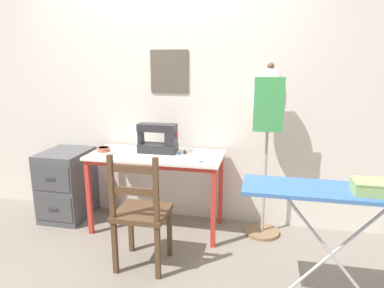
{
  "coord_description": "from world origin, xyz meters",
  "views": [
    {
      "loc": [
        0.97,
        -2.65,
        1.6
      ],
      "look_at": [
        0.35,
        0.25,
        0.87
      ],
      "focal_mm": 32.0,
      "sensor_mm": 36.0,
      "label": 1
    }
  ],
  "objects_px": {
    "storage_box": "(372,187)",
    "fabric_bowl": "(104,149)",
    "wooden_chair": "(141,213)",
    "dress_form": "(268,113)",
    "thread_spool_near_machine": "(179,153)",
    "filing_cabinet": "(67,184)",
    "ironing_board": "(338,197)",
    "scissors": "(203,161)",
    "thread_spool_mid_table": "(185,152)",
    "sewing_machine": "(159,139)"
  },
  "relations": [
    {
      "from": "scissors",
      "to": "thread_spool_near_machine",
      "type": "distance_m",
      "value": 0.3
    },
    {
      "from": "fabric_bowl",
      "to": "thread_spool_near_machine",
      "type": "relative_size",
      "value": 3.29
    },
    {
      "from": "fabric_bowl",
      "to": "filing_cabinet",
      "type": "xyz_separation_m",
      "value": [
        -0.47,
        0.07,
        -0.42
      ]
    },
    {
      "from": "thread_spool_mid_table",
      "to": "dress_form",
      "type": "bearing_deg",
      "value": 3.75
    },
    {
      "from": "scissors",
      "to": "storage_box",
      "type": "xyz_separation_m",
      "value": [
        1.12,
        -0.75,
        0.14
      ]
    },
    {
      "from": "thread_spool_mid_table",
      "to": "storage_box",
      "type": "bearing_deg",
      "value": -35.45
    },
    {
      "from": "dress_form",
      "to": "sewing_machine",
      "type": "bearing_deg",
      "value": -178.25
    },
    {
      "from": "sewing_machine",
      "to": "ironing_board",
      "type": "bearing_deg",
      "value": -33.34
    },
    {
      "from": "thread_spool_near_machine",
      "to": "thread_spool_mid_table",
      "type": "xyz_separation_m",
      "value": [
        0.05,
        0.04,
        0.0
      ]
    },
    {
      "from": "storage_box",
      "to": "wooden_chair",
      "type": "bearing_deg",
      "value": 170.07
    },
    {
      "from": "fabric_bowl",
      "to": "thread_spool_mid_table",
      "type": "distance_m",
      "value": 0.78
    },
    {
      "from": "wooden_chair",
      "to": "filing_cabinet",
      "type": "bearing_deg",
      "value": 147.1
    },
    {
      "from": "fabric_bowl",
      "to": "filing_cabinet",
      "type": "height_order",
      "value": "fabric_bowl"
    },
    {
      "from": "scissors",
      "to": "storage_box",
      "type": "relative_size",
      "value": 0.55
    },
    {
      "from": "sewing_machine",
      "to": "scissors",
      "type": "bearing_deg",
      "value": -24.82
    },
    {
      "from": "dress_form",
      "to": "storage_box",
      "type": "relative_size",
      "value": 7.34
    },
    {
      "from": "wooden_chair",
      "to": "fabric_bowl",
      "type": "bearing_deg",
      "value": 133.79
    },
    {
      "from": "sewing_machine",
      "to": "thread_spool_mid_table",
      "type": "xyz_separation_m",
      "value": [
        0.25,
        -0.02,
        -0.11
      ]
    },
    {
      "from": "storage_box",
      "to": "scissors",
      "type": "bearing_deg",
      "value": 146.09
    },
    {
      "from": "sewing_machine",
      "to": "scissors",
      "type": "xyz_separation_m",
      "value": [
        0.46,
        -0.21,
        -0.13
      ]
    },
    {
      "from": "dress_form",
      "to": "ironing_board",
      "type": "distance_m",
      "value": 1.1
    },
    {
      "from": "dress_form",
      "to": "storage_box",
      "type": "height_order",
      "value": "dress_form"
    },
    {
      "from": "wooden_chair",
      "to": "ironing_board",
      "type": "relative_size",
      "value": 0.83
    },
    {
      "from": "storage_box",
      "to": "fabric_bowl",
      "type": "bearing_deg",
      "value": 157.24
    },
    {
      "from": "wooden_chair",
      "to": "dress_form",
      "type": "distance_m",
      "value": 1.37
    },
    {
      "from": "scissors",
      "to": "filing_cabinet",
      "type": "distance_m",
      "value": 1.52
    },
    {
      "from": "sewing_machine",
      "to": "dress_form",
      "type": "bearing_deg",
      "value": 1.75
    },
    {
      "from": "dress_form",
      "to": "scissors",
      "type": "bearing_deg",
      "value": -155.45
    },
    {
      "from": "filing_cabinet",
      "to": "dress_form",
      "type": "xyz_separation_m",
      "value": [
        1.99,
        0.04,
        0.8
      ]
    },
    {
      "from": "thread_spool_mid_table",
      "to": "wooden_chair",
      "type": "relative_size",
      "value": 0.04
    },
    {
      "from": "thread_spool_near_machine",
      "to": "dress_form",
      "type": "height_order",
      "value": "dress_form"
    },
    {
      "from": "filing_cabinet",
      "to": "storage_box",
      "type": "height_order",
      "value": "storage_box"
    },
    {
      "from": "filing_cabinet",
      "to": "fabric_bowl",
      "type": "bearing_deg",
      "value": -8.17
    },
    {
      "from": "scissors",
      "to": "dress_form",
      "type": "xyz_separation_m",
      "value": [
        0.53,
        0.24,
        0.4
      ]
    },
    {
      "from": "sewing_machine",
      "to": "thread_spool_mid_table",
      "type": "relative_size",
      "value": 9.1
    },
    {
      "from": "thread_spool_near_machine",
      "to": "filing_cabinet",
      "type": "bearing_deg",
      "value": 177.95
    },
    {
      "from": "wooden_chair",
      "to": "dress_form",
      "type": "height_order",
      "value": "dress_form"
    },
    {
      "from": "wooden_chair",
      "to": "storage_box",
      "type": "distance_m",
      "value": 1.6
    },
    {
      "from": "wooden_chair",
      "to": "ironing_board",
      "type": "height_order",
      "value": "wooden_chair"
    },
    {
      "from": "dress_form",
      "to": "storage_box",
      "type": "bearing_deg",
      "value": -59.16
    },
    {
      "from": "scissors",
      "to": "filing_cabinet",
      "type": "relative_size",
      "value": 0.17
    },
    {
      "from": "scissors",
      "to": "filing_cabinet",
      "type": "bearing_deg",
      "value": 172.22
    },
    {
      "from": "fabric_bowl",
      "to": "sewing_machine",
      "type": "bearing_deg",
      "value": 8.38
    },
    {
      "from": "wooden_chair",
      "to": "dress_form",
      "type": "relative_size",
      "value": 0.6
    },
    {
      "from": "fabric_bowl",
      "to": "dress_form",
      "type": "relative_size",
      "value": 0.08
    },
    {
      "from": "filing_cabinet",
      "to": "wooden_chair",
      "type": "bearing_deg",
      "value": -32.9
    },
    {
      "from": "filing_cabinet",
      "to": "scissors",
      "type": "bearing_deg",
      "value": -7.78
    },
    {
      "from": "thread_spool_mid_table",
      "to": "wooden_chair",
      "type": "distance_m",
      "value": 0.77
    },
    {
      "from": "fabric_bowl",
      "to": "storage_box",
      "type": "xyz_separation_m",
      "value": [
        2.11,
        -0.89,
        0.12
      ]
    },
    {
      "from": "fabric_bowl",
      "to": "storage_box",
      "type": "height_order",
      "value": "storage_box"
    }
  ]
}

